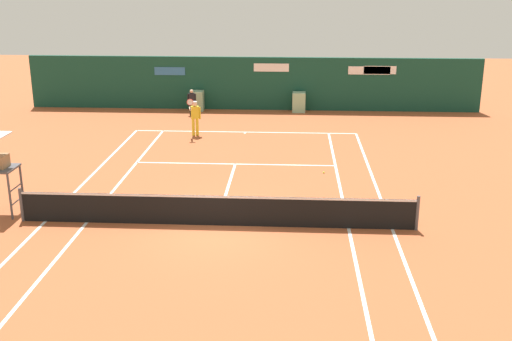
% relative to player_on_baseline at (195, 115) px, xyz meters
% --- Properties ---
extents(ground_plane, '(80.00, 80.00, 0.01)m').
position_rel_player_on_baseline_xyz_m(ground_plane, '(2.29, -10.31, -0.98)').
color(ground_plane, '#A8512D').
extents(tennis_net, '(12.10, 0.10, 1.07)m').
position_rel_player_on_baseline_xyz_m(tennis_net, '(2.29, -10.89, -0.48)').
color(tennis_net, '#4C4C51').
rests_on(tennis_net, ground_plane).
extents(sponsor_back_wall, '(25.00, 1.02, 2.92)m').
position_rel_player_on_baseline_xyz_m(sponsor_back_wall, '(2.30, 6.08, 0.42)').
color(sponsor_back_wall, '#144233').
rests_on(sponsor_back_wall, ground_plane).
extents(player_on_baseline, '(0.53, 0.77, 1.86)m').
position_rel_player_on_baseline_xyz_m(player_on_baseline, '(0.00, 0.00, 0.00)').
color(player_on_baseline, yellow).
rests_on(player_on_baseline, ground_plane).
extents(ball_kid_left_post, '(0.46, 0.23, 1.39)m').
position_rel_player_on_baseline_xyz_m(ball_kid_left_post, '(-0.85, 4.45, -0.19)').
color(ball_kid_left_post, black).
rests_on(ball_kid_left_post, ground_plane).
extents(tennis_ball_mid_court, '(0.07, 0.07, 0.07)m').
position_rel_player_on_baseline_xyz_m(tennis_ball_mid_court, '(5.78, -5.49, -0.95)').
color(tennis_ball_mid_court, '#CCE033').
rests_on(tennis_ball_mid_court, ground_plane).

